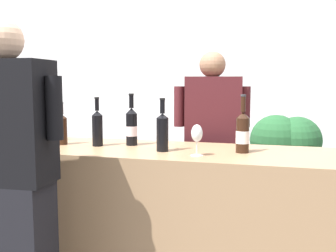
% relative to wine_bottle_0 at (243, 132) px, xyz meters
% --- Properties ---
extents(wall_back, '(8.00, 0.10, 2.80)m').
position_rel_wine_bottle_0_xyz_m(wall_back, '(-0.50, 2.59, 0.27)').
color(wall_back, white).
rests_on(wall_back, ground_plane).
extents(counter, '(2.31, 0.69, 1.01)m').
position_rel_wine_bottle_0_xyz_m(counter, '(-0.50, -0.01, -0.63)').
color(counter, '#9E7A56').
rests_on(counter, ground_plane).
extents(wine_bottle_0, '(0.08, 0.08, 0.35)m').
position_rel_wine_bottle_0_xyz_m(wine_bottle_0, '(0.00, 0.00, 0.00)').
color(wine_bottle_0, black).
rests_on(wine_bottle_0, counter).
extents(wine_bottle_1, '(0.07, 0.07, 0.33)m').
position_rel_wine_bottle_0_xyz_m(wine_bottle_1, '(-0.96, -0.00, 0.00)').
color(wine_bottle_1, black).
rests_on(wine_bottle_1, counter).
extents(wine_bottle_2, '(0.08, 0.08, 0.35)m').
position_rel_wine_bottle_0_xyz_m(wine_bottle_2, '(-0.75, 0.09, 0.01)').
color(wine_bottle_2, black).
rests_on(wine_bottle_2, counter).
extents(wine_bottle_3, '(0.07, 0.07, 0.33)m').
position_rel_wine_bottle_0_xyz_m(wine_bottle_3, '(-0.48, -0.08, 0.00)').
color(wine_bottle_3, black).
rests_on(wine_bottle_3, counter).
extents(wine_bottle_4, '(0.08, 0.08, 0.32)m').
position_rel_wine_bottle_0_xyz_m(wine_bottle_4, '(-1.43, 0.07, -0.01)').
color(wine_bottle_4, black).
rests_on(wine_bottle_4, counter).
extents(wine_bottle_5, '(0.07, 0.07, 0.29)m').
position_rel_wine_bottle_0_xyz_m(wine_bottle_5, '(-1.22, -0.01, -0.01)').
color(wine_bottle_5, black).
rests_on(wine_bottle_5, counter).
extents(wine_glass, '(0.07, 0.07, 0.18)m').
position_rel_wine_bottle_0_xyz_m(wine_glass, '(-0.25, -0.18, 0.00)').
color(wine_glass, silver).
rests_on(wine_glass, counter).
extents(person_server, '(0.57, 0.33, 1.67)m').
position_rel_wine_bottle_0_xyz_m(person_server, '(-0.28, 0.60, -0.32)').
color(person_server, black).
rests_on(person_server, ground_plane).
extents(person_guest, '(0.61, 0.27, 1.74)m').
position_rel_wine_bottle_0_xyz_m(person_guest, '(-1.11, -0.73, -0.28)').
color(person_guest, black).
rests_on(person_guest, ground_plane).
extents(potted_shrub, '(0.65, 0.58, 1.14)m').
position_rel_wine_bottle_0_xyz_m(potted_shrub, '(0.31, 1.31, -0.34)').
color(potted_shrub, brown).
rests_on(potted_shrub, ground_plane).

